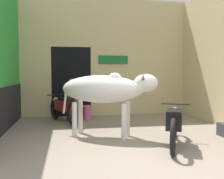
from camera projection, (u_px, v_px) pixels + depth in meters
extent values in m
plane|color=gray|center=(145.00, 158.00, 4.23)|extent=(30.00, 30.00, 0.00)
cube|color=black|center=(3.00, 111.00, 5.90)|extent=(0.03, 4.38, 1.05)
cube|color=#D1BC84|center=(105.00, 23.00, 8.43)|extent=(5.33, 0.18, 1.55)
cube|color=#D1BC84|center=(36.00, 82.00, 8.18)|extent=(0.95, 0.18, 2.19)
cube|color=#D1BC84|center=(138.00, 81.00, 8.74)|extent=(3.15, 0.18, 2.19)
cube|color=black|center=(71.00, 81.00, 8.72)|extent=(1.23, 0.90, 2.19)
cube|color=#196633|center=(113.00, 60.00, 8.44)|extent=(0.96, 0.03, 0.27)
cube|color=#D1BC84|center=(224.00, 53.00, 6.73)|extent=(0.18, 4.38, 3.75)
ellipsoid|color=silver|center=(101.00, 89.00, 5.63)|extent=(1.86, 1.30, 0.59)
ellipsoid|color=silver|center=(115.00, 78.00, 5.54)|extent=(0.36, 0.34, 0.22)
cylinder|color=silver|center=(138.00, 87.00, 5.42)|extent=(0.47, 0.42, 0.39)
ellipsoid|color=silver|center=(146.00, 83.00, 5.37)|extent=(0.58, 0.49, 0.37)
cylinder|color=silver|center=(65.00, 99.00, 5.86)|extent=(0.14, 0.10, 0.67)
cylinder|color=silver|center=(127.00, 119.00, 5.70)|extent=(0.11, 0.11, 0.74)
cylinder|color=silver|center=(124.00, 122.00, 5.37)|extent=(0.11, 0.11, 0.74)
cylinder|color=silver|center=(80.00, 117.00, 5.98)|extent=(0.11, 0.11, 0.74)
cylinder|color=silver|center=(75.00, 119.00, 5.65)|extent=(0.11, 0.11, 0.74)
cone|color=#473D33|center=(145.00, 76.00, 5.50)|extent=(0.12, 0.14, 0.17)
cone|color=#473D33|center=(143.00, 76.00, 5.25)|extent=(0.12, 0.14, 0.17)
torus|color=black|center=(173.00, 137.00, 4.32)|extent=(0.34, 0.61, 0.63)
torus|color=black|center=(175.00, 123.00, 5.56)|extent=(0.34, 0.61, 0.63)
cube|color=black|center=(174.00, 120.00, 4.93)|extent=(0.55, 0.76, 0.28)
cube|color=black|center=(174.00, 112.00, 4.73)|extent=(0.47, 0.62, 0.09)
cylinder|color=black|center=(175.00, 104.00, 5.40)|extent=(0.54, 0.27, 0.03)
sphere|color=silver|center=(175.00, 111.00, 5.49)|extent=(0.15, 0.15, 0.15)
torus|color=black|center=(73.00, 114.00, 6.73)|extent=(0.33, 0.62, 0.64)
torus|color=black|center=(55.00, 109.00, 7.75)|extent=(0.33, 0.62, 0.64)
cube|color=maroon|center=(63.00, 105.00, 7.23)|extent=(0.53, 0.73, 0.28)
cube|color=black|center=(66.00, 99.00, 7.06)|extent=(0.46, 0.60, 0.09)
cylinder|color=black|center=(57.00, 95.00, 7.61)|extent=(0.54, 0.26, 0.03)
sphere|color=silver|center=(56.00, 100.00, 7.69)|extent=(0.15, 0.15, 0.15)
cube|color=#282833|center=(72.00, 114.00, 7.51)|extent=(0.32, 0.14, 0.40)
cube|color=#282833|center=(72.00, 105.00, 7.58)|extent=(0.32, 0.32, 0.11)
cube|color=#386B42|center=(72.00, 95.00, 7.63)|extent=(0.46, 0.20, 0.55)
sphere|color=#937051|center=(72.00, 82.00, 7.61)|extent=(0.20, 0.20, 0.20)
cylinder|color=#DB6093|center=(87.00, 113.00, 7.76)|extent=(0.25, 0.25, 0.37)
cylinder|color=#DB6093|center=(87.00, 106.00, 7.74)|extent=(0.35, 0.35, 0.04)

